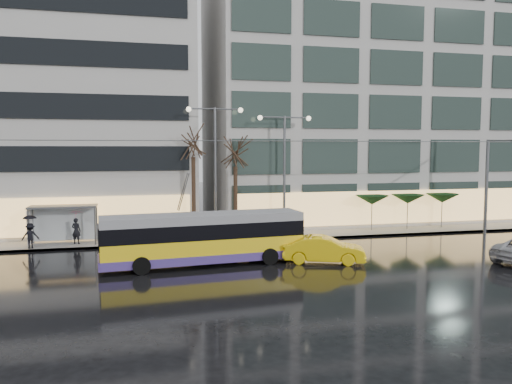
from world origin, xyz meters
name	(u,v)px	position (x,y,z in m)	size (l,w,h in m)	color
ground	(209,280)	(0.00, 0.00, 0.00)	(140.00, 140.00, 0.00)	black
sidewalk	(209,231)	(2.00, 14.00, 0.07)	(80.00, 10.00, 0.15)	gray
kerb	(220,242)	(2.00, 9.05, 0.07)	(80.00, 0.10, 0.15)	slate
building_right	(385,80)	(19.00, 19.00, 12.65)	(32.00, 14.00, 25.00)	#B1ADA9
trolleybus	(204,240)	(0.18, 3.20, 1.38)	(11.12, 4.54, 5.08)	yellow
catenary	(207,181)	(1.00, 7.94, 4.25)	(42.24, 5.12, 7.00)	#595B60
bus_shelter	(58,216)	(-8.38, 10.69, 1.96)	(4.20, 1.60, 2.51)	#595B60
street_lamp_near	(215,154)	(2.00, 10.80, 5.99)	(3.96, 0.36, 9.03)	#595B60
street_lamp_far	(284,157)	(7.00, 10.80, 5.71)	(3.96, 0.36, 8.53)	#595B60
tree_a	(193,138)	(0.50, 11.00, 7.09)	(3.20, 3.20, 8.40)	black
tree_b	(235,148)	(3.50, 11.20, 6.40)	(3.20, 3.20, 7.70)	black
parasol_a	(372,200)	(14.00, 11.00, 2.45)	(2.50, 2.50, 2.65)	#595B60
parasol_b	(408,199)	(17.00, 11.00, 2.45)	(2.50, 2.50, 2.65)	#595B60
parasol_c	(442,198)	(20.00, 11.00, 2.45)	(2.50, 2.50, 2.65)	#595B60
taxi_b	(324,249)	(6.76, 2.17, 0.74)	(1.58, 4.52, 1.49)	yellow
pedestrian_a	(76,222)	(-7.23, 10.36, 1.59)	(1.27, 1.28, 2.19)	black
pedestrian_b	(106,225)	(-5.48, 12.14, 1.06)	(1.11, 1.03, 1.81)	black
pedestrian_c	(30,231)	(-9.82, 9.40, 1.27)	(1.08, 0.92, 2.11)	black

